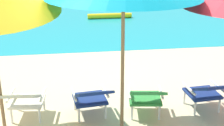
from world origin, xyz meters
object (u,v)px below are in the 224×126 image
object	(u,v)px
lounge_chair_far_left	(24,99)
lounge_chair_far_right	(208,91)
lounge_chair_near_left	(92,97)
lounge_chair_near_right	(146,96)
swim_buoy	(110,16)

from	to	relation	value
lounge_chair_far_left	lounge_chair_far_right	bearing A→B (deg)	-2.02
lounge_chair_far_right	lounge_chair_far_left	bearing A→B (deg)	177.98
lounge_chair_far_right	lounge_chair_near_left	bearing A→B (deg)	178.45
lounge_chair_near_left	lounge_chair_near_right	world-z (taller)	same
lounge_chair_near_left	lounge_chair_far_right	distance (m)	1.91
lounge_chair_near_right	lounge_chair_near_left	bearing A→B (deg)	173.26
swim_buoy	lounge_chair_far_left	world-z (taller)	lounge_chair_far_left
lounge_chair_far_right	swim_buoy	bearing A→B (deg)	95.88
swim_buoy	lounge_chair_far_left	size ratio (longest dim) A/B	1.73
lounge_chair_near_right	lounge_chair_far_right	bearing A→B (deg)	2.71
lounge_chair_far_left	lounge_chair_near_right	bearing A→B (deg)	-4.63
lounge_chair_near_left	swim_buoy	bearing A→B (deg)	80.42
lounge_chair_far_left	lounge_chair_far_right	xyz separation A→B (m)	(2.96, -0.10, 0.00)
swim_buoy	lounge_chair_near_left	world-z (taller)	lounge_chair_near_left
swim_buoy	lounge_chair_near_right	distance (m)	7.12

